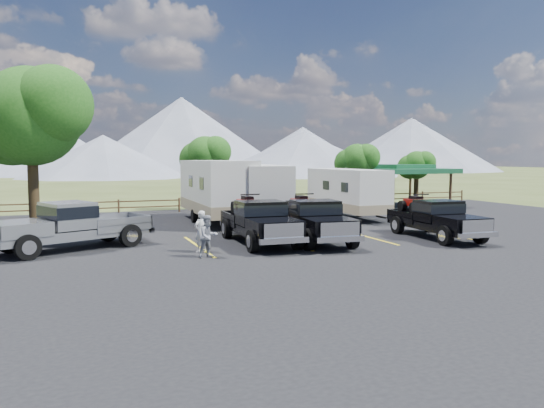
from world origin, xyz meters
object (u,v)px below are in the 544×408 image
object	(u,v)px
trailer_left	(216,190)
person_b	(208,236)
pickup_silver	(72,225)
tree_big_nw	(30,116)
rig_left	(259,220)
person_a	(201,231)
rig_center	(313,219)
trailer_right	(347,192)
rig_right	(435,218)
trailer_center	(260,192)
pavilion	(403,170)

from	to	relation	value
trailer_left	person_b	distance (m)	10.80
pickup_silver	person_b	bearing A→B (deg)	28.86
tree_big_nw	person_b	world-z (taller)	tree_big_nw
person_b	rig_left	bearing A→B (deg)	23.45
trailer_left	tree_big_nw	bearing A→B (deg)	-163.07
pickup_silver	person_a	world-z (taller)	pickup_silver
tree_big_nw	rig_center	world-z (taller)	tree_big_nw
person_b	trailer_left	bearing A→B (deg)	56.07
rig_center	trailer_right	xyz separation A→B (m)	(5.95, 7.72, 0.57)
person_a	person_b	xyz separation A→B (m)	(-0.00, -1.20, -0.03)
rig_right	trailer_center	bearing A→B (deg)	125.38
tree_big_nw	pavilion	size ratio (longest dim) A/B	1.26
rig_left	person_b	xyz separation A→B (m)	(-2.84, -2.46, -0.20)
tree_big_nw	trailer_right	world-z (taller)	tree_big_nw
trailer_left	pickup_silver	bearing A→B (deg)	-138.40
trailer_center	person_a	size ratio (longest dim) A/B	5.78
trailer_left	pickup_silver	distance (m)	10.30
trailer_left	person_a	bearing A→B (deg)	-107.83
rig_left	trailer_center	bearing A→B (deg)	71.45
trailer_right	rig_center	bearing A→B (deg)	-127.23
rig_right	rig_center	bearing A→B (deg)	172.87
rig_center	rig_left	bearing A→B (deg)	174.74
person_a	pickup_silver	bearing A→B (deg)	-53.89
tree_big_nw	rig_right	size ratio (longest dim) A/B	1.32
rig_center	pickup_silver	distance (m)	10.06
rig_left	rig_center	world-z (taller)	rig_left
pavilion	pickup_silver	world-z (taller)	pavilion
pickup_silver	person_a	size ratio (longest dim) A/B	4.11
tree_big_nw	person_a	world-z (taller)	tree_big_nw
rig_left	trailer_center	world-z (taller)	trailer_center
rig_left	rig_center	size ratio (longest dim) A/B	0.98
rig_right	trailer_right	distance (m)	8.76
tree_big_nw	rig_left	world-z (taller)	tree_big_nw
rig_center	person_a	bearing A→B (deg)	-165.65
rig_left	trailer_center	xyz separation A→B (m)	(2.59, 7.18, 0.71)
rig_right	person_b	world-z (taller)	rig_right
trailer_right	person_a	world-z (taller)	trailer_right
tree_big_nw	pickup_silver	size ratio (longest dim) A/B	1.17
trailer_left	rig_center	bearing A→B (deg)	-74.64
rig_right	trailer_right	bearing A→B (deg)	91.39
trailer_right	tree_big_nw	bearing A→B (deg)	-172.61
pavilion	rig_left	bearing A→B (deg)	-141.35
pavilion	person_b	distance (m)	24.78
pavilion	rig_center	distance (m)	19.54
pickup_silver	rig_right	bearing A→B (deg)	56.73
trailer_right	rig_left	bearing A→B (deg)	-138.54
rig_center	person_a	distance (m)	5.29
rig_center	person_a	xyz separation A→B (m)	(-5.22, -0.80, -0.17)
rig_left	person_b	world-z (taller)	rig_left
rig_left	trailer_right	size ratio (longest dim) A/B	0.73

